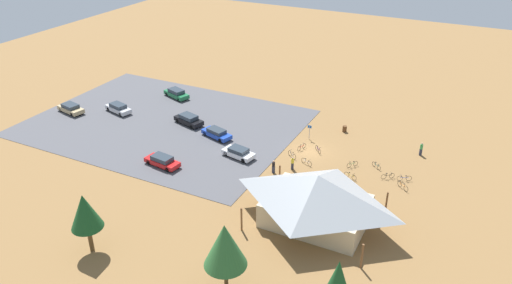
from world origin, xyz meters
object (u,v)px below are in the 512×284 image
object	(u,v)px
pine_far_east	(225,245)
bicycle_blue_lone_west	(404,178)
bicycle_teal_yard_left	(376,166)
car_blue_far_end	(217,133)
car_red_front_row	(162,161)
visitor_near_lot	(274,166)
bicycle_green_yard_center	(352,164)
car_green_end_stall	(176,93)
visitor_at_bikes	(421,149)
bicycle_black_mid_cluster	(388,176)
bicycle_red_yard_front	(302,147)
car_tan_back_corner	(71,108)
car_silver_aisle_side	(118,108)
visitor_crossing_yard	(292,163)
pine_center	(85,212)
car_white_mid_lot	(238,153)
bike_pavilion	(317,196)
lot_sign	(309,130)
car_black_near_entry	(189,119)
bicycle_orange_trailside	(403,186)
bicycle_yellow_by_bin	(350,176)
bicycle_white_near_sign	(307,162)
trash_bin	(345,129)

from	to	relation	value
pine_far_east	bicycle_blue_lone_west	world-z (taller)	pine_far_east
bicycle_teal_yard_left	car_blue_far_end	distance (m)	22.16
car_red_front_row	visitor_near_lot	world-z (taller)	visitor_near_lot
bicycle_green_yard_center	car_green_end_stall	world-z (taller)	car_green_end_stall
visitor_at_bikes	bicycle_black_mid_cluster	bearing A→B (deg)	72.38
bicycle_red_yard_front	pine_far_east	bearing A→B (deg)	97.71
car_red_front_row	car_tan_back_corner	bearing A→B (deg)	-17.27
car_tan_back_corner	visitor_at_bikes	xyz separation A→B (m)	(-51.00, -10.42, 0.22)
bicycle_blue_lone_west	car_silver_aisle_side	bearing A→B (deg)	-0.43
bicycle_black_mid_cluster	visitor_crossing_yard	world-z (taller)	visitor_crossing_yard
pine_center	bicycle_black_mid_cluster	bearing A→B (deg)	-130.85
pine_far_east	bicycle_blue_lone_west	xyz separation A→B (m)	(-10.29, -24.76, -4.35)
bicycle_black_mid_cluster	car_white_mid_lot	distance (m)	18.87
bicycle_teal_yard_left	car_blue_far_end	bearing A→B (deg)	4.48
car_white_mid_lot	car_red_front_row	bearing A→B (deg)	39.63
bike_pavilion	lot_sign	distance (m)	19.02
car_white_mid_lot	visitor_near_lot	world-z (taller)	visitor_near_lot
car_black_near_entry	visitor_crossing_yard	xyz separation A→B (m)	(-18.73, 5.14, 0.14)
car_white_mid_lot	car_green_end_stall	world-z (taller)	car_green_end_stall
bicycle_orange_trailside	car_white_mid_lot	world-z (taller)	car_white_mid_lot
lot_sign	visitor_near_lot	world-z (taller)	lot_sign
visitor_at_bikes	car_tan_back_corner	bearing A→B (deg)	11.54
pine_far_east	bicycle_yellow_by_bin	size ratio (longest dim) A/B	4.03
bicycle_teal_yard_left	car_red_front_row	bearing A→B (deg)	25.43
visitor_at_bikes	visitor_crossing_yard	bearing A→B (deg)	38.66
bicycle_orange_trailside	bicycle_red_yard_front	world-z (taller)	bicycle_red_yard_front
bicycle_green_yard_center	car_blue_far_end	bearing A→B (deg)	2.07
car_red_front_row	car_green_end_stall	bearing A→B (deg)	-59.67
bicycle_blue_lone_west	car_blue_far_end	bearing A→B (deg)	0.57
pine_far_east	car_white_mid_lot	bearing A→B (deg)	-64.17
pine_center	bicycle_red_yard_front	distance (m)	30.27
bike_pavilion	car_green_end_stall	xyz separation A→B (m)	(32.60, -21.68, -2.44)
pine_far_east	bike_pavilion	bearing A→B (deg)	-106.10
pine_far_east	visitor_at_bikes	world-z (taller)	pine_far_east
bicycle_white_near_sign	visitor_crossing_yard	world-z (taller)	visitor_crossing_yard
trash_bin	bicycle_white_near_sign	distance (m)	11.30
pine_center	car_black_near_entry	distance (m)	29.17
trash_bin	lot_sign	size ratio (longest dim) A/B	0.41
bicycle_teal_yard_left	car_green_end_stall	bearing A→B (deg)	-12.53
bicycle_teal_yard_left	bicycle_orange_trailside	distance (m)	5.14
bicycle_white_near_sign	trash_bin	bearing A→B (deg)	-97.35
bicycle_white_near_sign	car_red_front_row	bearing A→B (deg)	27.61
car_silver_aisle_side	car_green_end_stall	world-z (taller)	car_green_end_stall
bike_pavilion	trash_bin	xyz separation A→B (m)	(3.71, -21.89, -2.75)
bike_pavilion	visitor_crossing_yard	size ratio (longest dim) A/B	7.39
trash_bin	visitor_near_lot	world-z (taller)	visitor_near_lot
bike_pavilion	pine_far_east	size ratio (longest dim) A/B	1.89
car_blue_far_end	bicycle_yellow_by_bin	bearing A→B (deg)	173.96
bicycle_white_near_sign	visitor_crossing_yard	size ratio (longest dim) A/B	0.96
car_silver_aisle_side	car_tan_back_corner	distance (m)	7.36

